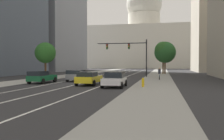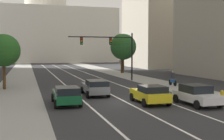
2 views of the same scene
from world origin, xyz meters
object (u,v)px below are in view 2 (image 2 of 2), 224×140
object	(u,v)px
car_white	(197,95)
street_tree_mid_left	(4,51)
car_green	(66,95)
fire_hydrant	(222,96)
traffic_signal_mast	(112,46)
street_tree_near_right	(122,44)
capitol_building	(46,26)
street_tree_far_right	(123,47)
car_yellow	(150,94)
car_gray	(95,87)
cyclist	(173,78)

from	to	relation	value
car_white	street_tree_mid_left	world-z (taller)	street_tree_mid_left
street_tree_mid_left	car_green	bearing A→B (deg)	-65.08
car_white	fire_hydrant	size ratio (longest dim) A/B	4.68
street_tree_mid_left	traffic_signal_mast	bearing A→B (deg)	22.02
street_tree_near_right	street_tree_mid_left	bearing A→B (deg)	-135.64
capitol_building	street_tree_mid_left	distance (m)	85.03
street_tree_near_right	street_tree_mid_left	size ratio (longest dim) A/B	1.24
street_tree_far_right	car_white	bearing A→B (deg)	-98.95
car_yellow	car_gray	world-z (taller)	car_gray
street_tree_far_right	cyclist	bearing A→B (deg)	-92.58
car_gray	capitol_building	bearing A→B (deg)	0.34
capitol_building	traffic_signal_mast	world-z (taller)	capitol_building
car_green	street_tree_far_right	distance (m)	33.39
car_gray	street_tree_far_right	size ratio (longest dim) A/B	0.62
traffic_signal_mast	street_tree_mid_left	bearing A→B (deg)	-157.98
car_gray	fire_hydrant	distance (m)	10.70
car_white	traffic_signal_mast	world-z (taller)	traffic_signal_mast
capitol_building	car_gray	bearing A→B (deg)	-90.98
car_green	cyclist	bearing A→B (deg)	-55.77
car_white	street_tree_far_right	xyz separation A→B (m)	(5.12, 32.52, 4.04)
car_gray	street_tree_mid_left	xyz separation A→B (m)	(-8.16, 7.01, 3.28)
car_gray	traffic_signal_mast	distance (m)	14.00
car_yellow	cyclist	xyz separation A→B (m)	(7.28, 10.11, 0.10)
capitol_building	car_white	bearing A→B (deg)	-87.27
traffic_signal_mast	fire_hydrant	world-z (taller)	traffic_signal_mast
street_tree_mid_left	capitol_building	bearing A→B (deg)	83.40
capitol_building	car_white	distance (m)	98.46
car_yellow	street_tree_near_right	world-z (taller)	street_tree_near_right
car_white	street_tree_mid_left	size ratio (longest dim) A/B	0.73
street_tree_far_right	fire_hydrant	bearing A→B (deg)	-94.30
street_tree_mid_left	car_yellow	bearing A→B (deg)	-47.16
car_white	cyclist	bearing A→B (deg)	-20.71
street_tree_far_right	traffic_signal_mast	bearing A→B (deg)	-114.34
car_yellow	car_gray	distance (m)	6.00
car_green	street_tree_near_right	distance (m)	32.98
capitol_building	traffic_signal_mast	distance (m)	79.12
street_tree_near_right	street_tree_mid_left	xyz separation A→B (m)	(-19.05, -18.63, -1.23)
capitol_building	street_tree_near_right	distance (m)	66.49
cyclist	street_tree_far_right	xyz separation A→B (m)	(0.95, 20.98, 3.96)
capitol_building	street_tree_far_right	world-z (taller)	capitol_building
capitol_building	car_white	size ratio (longest dim) A/B	11.76
fire_hydrant	street_tree_mid_left	size ratio (longest dim) A/B	0.16
capitol_building	fire_hydrant	world-z (taller)	capitol_building
traffic_signal_mast	fire_hydrant	xyz separation A→B (m)	(3.73, -18.29, -4.18)
car_gray	street_tree_near_right	distance (m)	28.22
car_green	cyclist	xyz separation A→B (m)	(13.48, 8.85, 0.10)
fire_hydrant	traffic_signal_mast	bearing A→B (deg)	101.53
car_green	street_tree_mid_left	size ratio (longest dim) A/B	0.75
car_green	street_tree_far_right	world-z (taller)	street_tree_far_right
capitol_building	car_white	world-z (taller)	capitol_building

